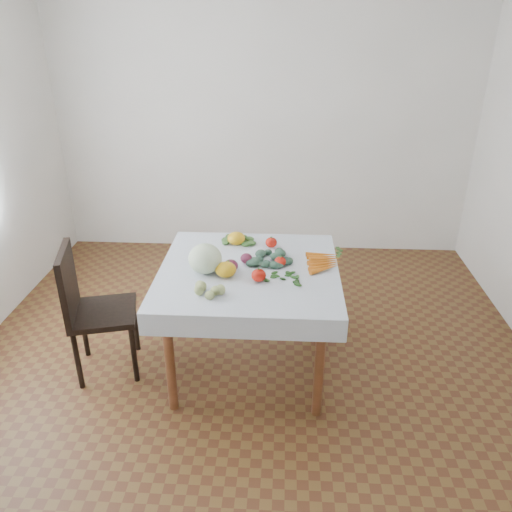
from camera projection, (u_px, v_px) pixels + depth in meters
The scene contains 19 objects.
ground at pixel (250, 365), 3.47m from camera, with size 4.00×4.00×0.00m, color brown.
back_wall at pixel (263, 115), 4.68m from camera, with size 4.00×0.04×2.70m, color white.
table at pixel (249, 283), 3.19m from camera, with size 1.00×1.00×0.75m.
tablecloth at pixel (249, 269), 3.14m from camera, with size 1.12×1.12×0.01m, color white.
chair at pixel (88, 304), 3.21m from camera, with size 0.50×0.50×0.91m.
cabbage at pixel (205, 259), 3.06m from camera, with size 0.21×0.21×0.19m, color #E0F5CD.
tomato_a at pixel (271, 242), 3.42m from camera, with size 0.08×0.08×0.07m, color red.
tomato_b at pixel (280, 262), 3.16m from camera, with size 0.07×0.07×0.07m, color red.
tomato_c at pixel (228, 267), 3.08m from camera, with size 0.08×0.08×0.07m, color red.
tomato_d at pixel (259, 275), 2.98m from camera, with size 0.09×0.09×0.08m, color red.
heirloom_back at pixel (236, 238), 3.46m from camera, with size 0.12×0.12×0.09m, color yellow.
heirloom_front at pixel (226, 269), 3.03m from camera, with size 0.13×0.13×0.09m, color yellow.
onion_a at pixel (231, 266), 3.09m from camera, with size 0.09×0.09×0.08m, color #5B1A3F.
onion_b at pixel (246, 258), 3.20m from camera, with size 0.08×0.08×0.07m, color #5B1A3F.
tomatillo_cluster at pixel (212, 291), 2.84m from camera, with size 0.17×0.12×0.05m.
carrot_bunch at pixel (324, 261), 3.20m from camera, with size 0.22×0.30×0.03m.
kale_bunch at pixel (270, 259), 3.22m from camera, with size 0.28×0.26×0.04m.
basil_bunch at pixel (281, 278), 3.02m from camera, with size 0.21×0.18×0.01m.
dill_bunch at pixel (239, 241), 3.50m from camera, with size 0.21×0.21×0.02m.
Camera 1 is at (0.21, -2.79, 2.20)m, focal length 35.00 mm.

